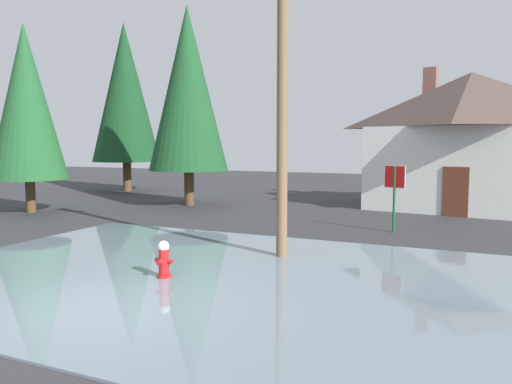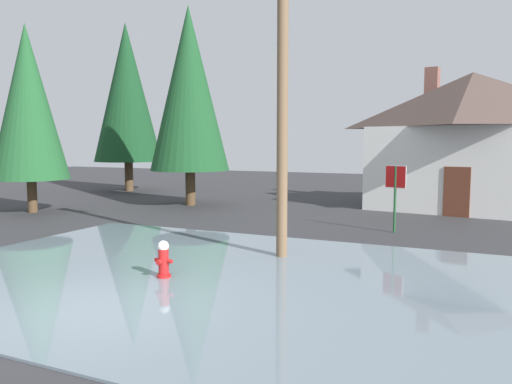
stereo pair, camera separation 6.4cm
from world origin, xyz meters
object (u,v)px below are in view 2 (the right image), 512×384
object	(u,v)px
stop_sign_far	(395,185)
pine_tree_mid_left	(127,93)
fire_hydrant	(163,260)
utility_pole	(283,81)
pine_tree_short_left	(28,102)
house	(470,139)
pine_tree_tall_left	(189,89)

from	to	relation	value
stop_sign_far	pine_tree_mid_left	size ratio (longest dim) A/B	0.22
stop_sign_far	fire_hydrant	bearing A→B (deg)	-115.49
utility_pole	pine_tree_short_left	size ratio (longest dim) A/B	1.10
stop_sign_far	pine_tree_mid_left	world-z (taller)	pine_tree_mid_left
utility_pole	pine_tree_mid_left	distance (m)	19.60
stop_sign_far	house	xyz separation A→B (m)	(2.10, 7.27, 1.54)
pine_tree_tall_left	pine_tree_mid_left	size ratio (longest dim) A/B	0.91
fire_hydrant	house	xyz separation A→B (m)	(5.80, 15.03, 2.70)
house	pine_tree_tall_left	xyz separation A→B (m)	(-12.01, -3.92, 2.31)
pine_tree_short_left	stop_sign_far	bearing A→B (deg)	5.72
utility_pole	pine_tree_mid_left	size ratio (longest dim) A/B	0.85
pine_tree_tall_left	pine_tree_short_left	distance (m)	6.88
pine_tree_mid_left	house	bearing A→B (deg)	-1.41
utility_pole	house	xyz separation A→B (m)	(4.19, 12.12, -1.36)
pine_tree_short_left	pine_tree_tall_left	bearing A→B (deg)	44.94
house	pine_tree_mid_left	bearing A→B (deg)	178.59
pine_tree_short_left	pine_tree_mid_left	bearing A→B (deg)	103.92
fire_hydrant	stop_sign_far	distance (m)	8.68
house	pine_tree_tall_left	distance (m)	12.84
utility_pole	stop_sign_far	world-z (taller)	utility_pole
fire_hydrant	pine_tree_mid_left	bearing A→B (deg)	130.69
house	pine_tree_short_left	bearing A→B (deg)	-152.56
utility_pole	stop_sign_far	size ratio (longest dim) A/B	3.89
house	pine_tree_short_left	size ratio (longest dim) A/B	1.17
house	pine_tree_mid_left	distance (m)	19.34
house	pine_tree_short_left	distance (m)	19.04
house	pine_tree_short_left	xyz separation A→B (m)	(-16.84, -8.75, 1.50)
house	pine_tree_mid_left	world-z (taller)	pine_tree_mid_left
fire_hydrant	pine_tree_tall_left	xyz separation A→B (m)	(-6.21, 11.11, 5.01)
fire_hydrant	utility_pole	xyz separation A→B (m)	(1.61, 2.91, 4.07)
stop_sign_far	pine_tree_tall_left	distance (m)	11.15
stop_sign_far	pine_tree_short_left	world-z (taller)	pine_tree_short_left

